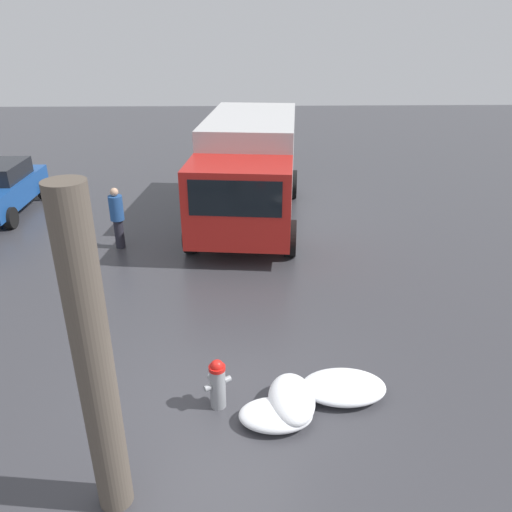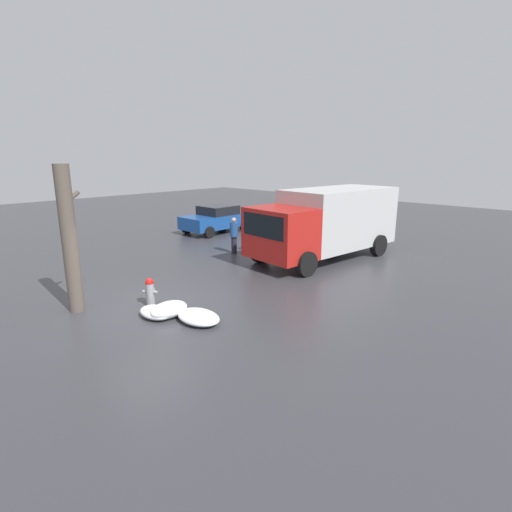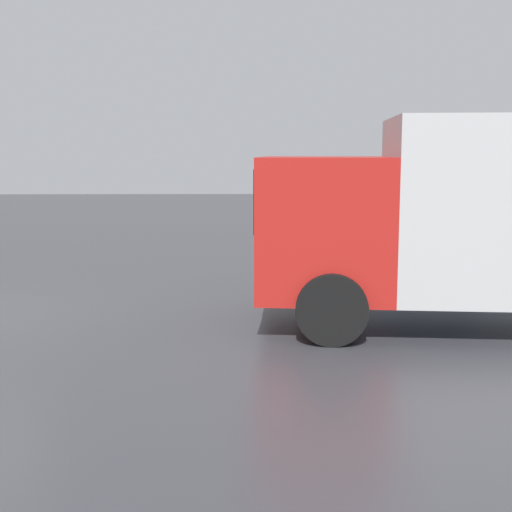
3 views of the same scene
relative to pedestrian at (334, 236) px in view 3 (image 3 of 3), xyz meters
name	(u,v)px [view 3 (image 3 of 3)]	position (x,y,z in m)	size (l,w,h in m)	color
pedestrian	(334,236)	(0.00, 0.00, 0.00)	(0.34, 0.34, 1.57)	#23232D
parked_car	(423,219)	(2.73, 4.27, -0.11)	(3.82, 2.10, 1.46)	#194793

